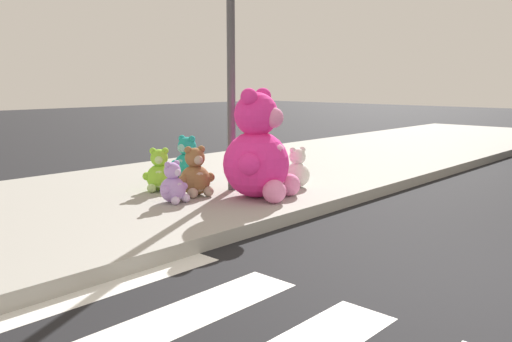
# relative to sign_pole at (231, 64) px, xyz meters

# --- Properties ---
(sidewalk) EXTENTS (28.00, 4.40, 0.15)m
(sidewalk) POSITION_rel_sign_pole_xyz_m (-1.00, 0.80, -1.77)
(sidewalk) COLOR #9E9B93
(sidewalk) RESTS_ON ground_plane
(sign_pole) EXTENTS (0.56, 0.11, 3.20)m
(sign_pole) POSITION_rel_sign_pole_xyz_m (0.00, 0.00, 0.00)
(sign_pole) COLOR #4C4C51
(sign_pole) RESTS_ON sidewalk
(plush_pink_large) EXTENTS (1.04, 0.99, 1.39)m
(plush_pink_large) POSITION_rel_sign_pole_xyz_m (-0.09, -0.59, -1.14)
(plush_pink_large) COLOR #F22D93
(plush_pink_large) RESTS_ON sidewalk
(plush_white) EXTENTS (0.43, 0.41, 0.57)m
(plush_white) POSITION_rel_sign_pole_xyz_m (0.75, -0.53, -1.47)
(plush_white) COLOR white
(plush_white) RESTS_ON sidewalk
(plush_tan) EXTENTS (0.43, 0.37, 0.55)m
(plush_tan) POSITION_rel_sign_pole_xyz_m (0.93, 0.36, -1.48)
(plush_tan) COLOR tan
(plush_tan) RESTS_ON sidewalk
(plush_teal) EXTENTS (0.48, 0.52, 0.68)m
(plush_teal) POSITION_rel_sign_pole_xyz_m (-0.00, 0.96, -1.42)
(plush_teal) COLOR teal
(plush_teal) RESTS_ON sidewalk
(plush_lime) EXTENTS (0.42, 0.42, 0.59)m
(plush_lime) POSITION_rel_sign_pole_xyz_m (-0.71, 0.68, -1.46)
(plush_lime) COLOR #8CD133
(plush_lime) RESTS_ON sidewalk
(plush_lavender) EXTENTS (0.40, 0.35, 0.52)m
(plush_lavender) POSITION_rel_sign_pole_xyz_m (-1.03, -0.02, -1.49)
(plush_lavender) COLOR #B28CD8
(plush_lavender) RESTS_ON sidewalk
(plush_brown) EXTENTS (0.48, 0.46, 0.65)m
(plush_brown) POSITION_rel_sign_pole_xyz_m (-0.57, 0.09, -1.44)
(plush_brown) COLOR olive
(plush_brown) RESTS_ON sidewalk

